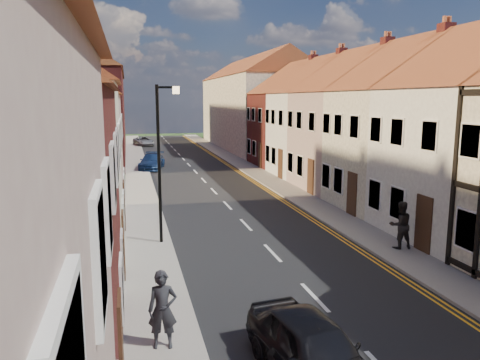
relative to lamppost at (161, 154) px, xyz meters
name	(u,v)px	position (x,y,z in m)	size (l,w,h in m)	color
road	(214,191)	(3.81, 10.00, -3.53)	(7.00, 90.00, 0.02)	black
pavement_left	(141,194)	(-0.59, 10.00, -3.48)	(1.80, 90.00, 0.12)	#A79F98
pavement_right	(282,187)	(8.21, 10.00, -3.48)	(1.80, 90.00, 0.12)	#A79F98
cottage_r_cream_mid	(416,121)	(13.11, 3.50, 0.94)	(8.30, 5.20, 9.00)	white
cottage_r_pink	(364,117)	(13.11, 8.90, 0.94)	(8.30, 6.00, 9.00)	#B49C8E
cottage_r_white_far	(328,114)	(13.11, 14.30, 0.94)	(8.30, 5.20, 9.00)	beige
cottage_r_cream_far	(301,113)	(13.11, 19.70, 0.94)	(8.30, 6.00, 9.00)	#5C1A1B
cottage_l_pink	(24,128)	(-5.49, 3.85, 0.83)	(8.30, 6.30, 8.80)	#B49C8E
block_right_far	(254,102)	(13.11, 35.00, 1.76)	(8.30, 24.20, 10.50)	white
block_left_far	(81,102)	(-5.49, 30.00, 1.76)	(8.30, 24.20, 10.50)	#5C1A1B
lamppost	(161,154)	(0.00, 0.00, 0.00)	(0.88, 0.15, 6.00)	black
car_near	(313,350)	(2.22, -9.72, -2.87)	(1.57, 3.91, 1.33)	black
car_far	(152,161)	(0.61, 20.30, -2.92)	(1.74, 4.29, 1.25)	navy
car_distant	(144,141)	(0.61, 39.80, -2.98)	(1.86, 4.03, 1.12)	#989B9F
pedestrian_left	(163,310)	(-0.60, -7.92, -2.53)	(0.65, 0.42, 1.77)	#212227
pedestrian_right	(400,225)	(8.48, -2.85, -2.53)	(0.86, 0.67, 1.77)	black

